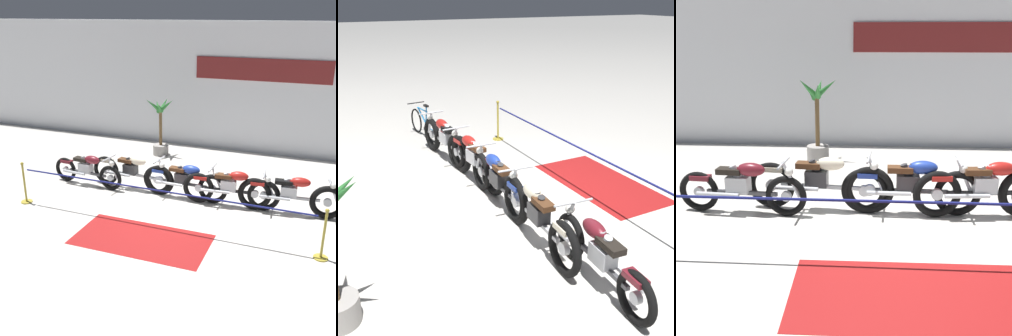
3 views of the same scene
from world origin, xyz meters
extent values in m
plane|color=silver|center=(0.00, 0.00, 0.00)|extent=(120.00, 120.00, 0.00)
cube|color=white|center=(0.00, 5.12, 2.10)|extent=(28.00, 0.25, 4.20)
cube|color=maroon|center=(1.09, 4.98, 2.74)|extent=(4.29, 0.04, 0.70)
torus|color=black|center=(-1.90, 0.40, 0.34)|extent=(0.68, 0.16, 0.68)
torus|color=black|center=(-3.37, 0.52, 0.34)|extent=(0.68, 0.16, 0.68)
cylinder|color=silver|center=(-1.90, 0.40, 0.34)|extent=(0.17, 0.09, 0.16)
cylinder|color=silver|center=(-3.37, 0.52, 0.34)|extent=(0.17, 0.09, 0.16)
cylinder|color=silver|center=(-1.81, 0.40, 0.62)|extent=(0.31, 0.08, 0.59)
cube|color=silver|center=(-2.69, 0.47, 0.50)|extent=(0.38, 0.25, 0.26)
cylinder|color=silver|center=(-2.65, 0.46, 0.70)|extent=(0.19, 0.12, 0.24)
cylinder|color=silver|center=(-2.73, 0.47, 0.70)|extent=(0.19, 0.12, 0.24)
cylinder|color=silver|center=(-3.00, 0.35, 0.36)|extent=(0.70, 0.13, 0.07)
cube|color=#47474C|center=(-2.64, 0.46, 0.36)|extent=(1.18, 0.15, 0.06)
ellipsoid|color=maroon|center=(-2.46, 0.45, 0.76)|extent=(0.48, 0.26, 0.22)
cube|color=black|center=(-2.82, 0.48, 0.72)|extent=(0.41, 0.23, 0.09)
cube|color=maroon|center=(-3.33, 0.52, 0.58)|extent=(0.33, 0.18, 0.08)
cylinder|color=silver|center=(-1.92, 0.40, 0.89)|extent=(0.09, 0.62, 0.04)
sphere|color=silver|center=(-1.84, 0.40, 0.75)|extent=(0.14, 0.14, 0.14)
torus|color=black|center=(-0.57, 0.61, 0.40)|extent=(0.80, 0.17, 0.79)
torus|color=black|center=(-2.21, 0.73, 0.40)|extent=(0.80, 0.17, 0.79)
cylinder|color=silver|center=(-0.57, 0.61, 0.40)|extent=(0.20, 0.09, 0.19)
cylinder|color=silver|center=(-2.21, 0.73, 0.40)|extent=(0.20, 0.09, 0.19)
cylinder|color=silver|center=(-0.49, 0.60, 0.68)|extent=(0.31, 0.08, 0.59)
cube|color=#2D2D30|center=(-1.44, 0.67, 0.56)|extent=(0.38, 0.25, 0.26)
cylinder|color=#2D2D30|center=(-1.40, 0.67, 0.76)|extent=(0.19, 0.12, 0.24)
cylinder|color=#2D2D30|center=(-1.48, 0.68, 0.76)|extent=(0.19, 0.12, 0.24)
cylinder|color=silver|center=(-1.75, 0.56, 0.42)|extent=(0.70, 0.12, 0.07)
cube|color=#ADAFB5|center=(-1.39, 0.67, 0.42)|extent=(1.31, 0.16, 0.06)
ellipsoid|color=beige|center=(-1.21, 0.66, 0.82)|extent=(0.48, 0.25, 0.22)
cube|color=#4C2D19|center=(-1.57, 0.68, 0.78)|extent=(0.41, 0.23, 0.09)
cube|color=beige|center=(-2.16, 0.73, 0.68)|extent=(0.33, 0.18, 0.08)
cylinder|color=silver|center=(-0.59, 0.61, 0.95)|extent=(0.08, 0.62, 0.04)
sphere|color=silver|center=(-0.52, 0.60, 0.81)|extent=(0.14, 0.14, 0.14)
torus|color=black|center=(0.83, 0.60, 0.38)|extent=(0.76, 0.13, 0.75)
torus|color=black|center=(-0.66, 0.63, 0.38)|extent=(0.76, 0.13, 0.75)
cylinder|color=silver|center=(0.83, 0.60, 0.38)|extent=(0.18, 0.08, 0.18)
cylinder|color=silver|center=(-0.66, 0.63, 0.38)|extent=(0.18, 0.08, 0.18)
cylinder|color=silver|center=(0.92, 0.60, 0.66)|extent=(0.30, 0.06, 0.59)
cube|color=#2D2D30|center=(0.03, 0.61, 0.54)|extent=(0.36, 0.23, 0.26)
cylinder|color=#2D2D30|center=(0.07, 0.61, 0.74)|extent=(0.18, 0.11, 0.24)
cylinder|color=#2D2D30|center=(-0.01, 0.61, 0.74)|extent=(0.18, 0.11, 0.24)
cylinder|color=silver|center=(-0.27, 0.48, 0.40)|extent=(0.70, 0.08, 0.07)
cube|color=#47474C|center=(0.08, 0.61, 0.40)|extent=(1.19, 0.08, 0.06)
ellipsoid|color=navy|center=(0.26, 0.61, 0.80)|extent=(0.46, 0.23, 0.22)
cube|color=#4C2D19|center=(-0.10, 0.62, 0.76)|extent=(0.40, 0.21, 0.09)
cube|color=navy|center=(-0.61, 0.63, 0.65)|extent=(0.32, 0.17, 0.08)
cylinder|color=silver|center=(0.81, 0.60, 0.93)|extent=(0.05, 0.62, 0.04)
sphere|color=silver|center=(0.89, 0.60, 0.79)|extent=(0.14, 0.14, 0.14)
torus|color=black|center=(2.06, 0.64, 0.39)|extent=(0.78, 0.19, 0.77)
torus|color=black|center=(0.49, 0.51, 0.39)|extent=(0.78, 0.19, 0.77)
cylinder|color=silver|center=(2.06, 0.64, 0.39)|extent=(0.19, 0.09, 0.18)
cylinder|color=silver|center=(0.49, 0.51, 0.39)|extent=(0.19, 0.09, 0.18)
cylinder|color=silver|center=(2.15, 0.65, 0.67)|extent=(0.31, 0.08, 0.59)
cube|color=silver|center=(1.23, 0.57, 0.55)|extent=(0.38, 0.25, 0.26)
cylinder|color=silver|center=(1.27, 0.58, 0.75)|extent=(0.19, 0.12, 0.24)
cylinder|color=silver|center=(1.19, 0.57, 0.75)|extent=(0.19, 0.12, 0.24)
cylinder|color=silver|center=(0.94, 0.41, 0.41)|extent=(0.70, 0.13, 0.07)
cube|color=black|center=(1.28, 0.58, 0.41)|extent=(1.26, 0.17, 0.06)
ellipsoid|color=#B21E19|center=(1.46, 0.59, 0.81)|extent=(0.48, 0.26, 0.22)
cube|color=#4C2D19|center=(1.10, 0.56, 0.77)|extent=(0.42, 0.23, 0.09)
cube|color=#B21E19|center=(0.54, 0.52, 0.66)|extent=(0.33, 0.19, 0.08)
cylinder|color=silver|center=(2.04, 0.64, 0.94)|extent=(0.09, 0.62, 0.04)
sphere|color=silver|center=(2.12, 0.65, 0.80)|extent=(0.14, 0.14, 0.14)
torus|color=black|center=(3.48, 0.74, 0.40)|extent=(0.81, 0.20, 0.80)
torus|color=black|center=(1.85, 0.62, 0.40)|extent=(0.81, 0.20, 0.80)
cylinder|color=silver|center=(3.48, 0.74, 0.40)|extent=(0.19, 0.09, 0.19)
cylinder|color=silver|center=(1.85, 0.62, 0.40)|extent=(0.19, 0.09, 0.19)
cylinder|color=silver|center=(3.57, 0.75, 0.68)|extent=(0.31, 0.08, 0.59)
cube|color=silver|center=(2.62, 0.68, 0.56)|extent=(0.38, 0.25, 0.26)
cylinder|color=silver|center=(2.66, 0.68, 0.76)|extent=(0.19, 0.12, 0.24)
cylinder|color=silver|center=(2.58, 0.67, 0.76)|extent=(0.19, 0.12, 0.24)
cylinder|color=silver|center=(2.33, 0.51, 0.42)|extent=(0.70, 0.13, 0.07)
cube|color=#ADAFB5|center=(2.67, 0.68, 0.42)|extent=(1.31, 0.16, 0.06)
ellipsoid|color=#B21E19|center=(2.85, 0.69, 0.82)|extent=(0.48, 0.26, 0.22)
cube|color=black|center=(2.49, 0.67, 0.78)|extent=(0.41, 0.23, 0.09)
cube|color=#B21E19|center=(1.90, 0.62, 0.68)|extent=(0.33, 0.18, 0.08)
cylinder|color=silver|center=(3.46, 0.74, 0.95)|extent=(0.08, 0.62, 0.04)
sphere|color=silver|center=(3.54, 0.75, 0.81)|extent=(0.14, 0.14, 0.14)
cylinder|color=gray|center=(-1.80, 3.62, 0.17)|extent=(0.51, 0.51, 0.34)
cylinder|color=brown|center=(-1.80, 3.62, 0.91)|extent=(0.10, 0.10, 1.16)
cone|color=#286B2D|center=(-1.60, 3.59, 1.66)|extent=(0.57, 0.23, 0.51)
cone|color=#286B2D|center=(-1.77, 3.83, 1.64)|extent=(0.23, 0.56, 0.48)
cone|color=#286B2D|center=(-1.97, 3.80, 1.58)|extent=(0.47, 0.55, 0.44)
cone|color=#286B2D|center=(-1.97, 3.45, 1.67)|extent=(0.49, 0.54, 0.59)
cone|color=#286B2D|center=(-1.75, 3.43, 1.63)|extent=(0.26, 0.53, 0.47)
cylinder|color=gold|center=(-3.48, -1.06, 0.01)|extent=(0.28, 0.28, 0.03)
cylinder|color=gold|center=(-3.48, -1.06, 0.50)|extent=(0.05, 0.05, 0.95)
sphere|color=gold|center=(-3.48, -1.06, 1.01)|extent=(0.08, 0.08, 0.08)
cylinder|color=navy|center=(-0.01, -1.06, 0.88)|extent=(6.66, 0.04, 0.04)
cylinder|color=gold|center=(3.46, -1.06, 0.01)|extent=(0.28, 0.28, 0.03)
cylinder|color=gold|center=(3.46, -1.06, 0.50)|extent=(0.05, 0.05, 0.95)
sphere|color=gold|center=(3.46, -1.06, 1.01)|extent=(0.08, 0.08, 0.08)
cube|color=maroon|center=(-0.04, -1.67, 0.00)|extent=(2.84, 1.47, 0.01)
camera|label=1|loc=(3.30, -8.62, 4.45)|focal=45.00mm
camera|label=2|loc=(-6.18, 3.66, 3.59)|focal=45.00mm
camera|label=3|loc=(-0.57, -5.78, 2.79)|focal=45.00mm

